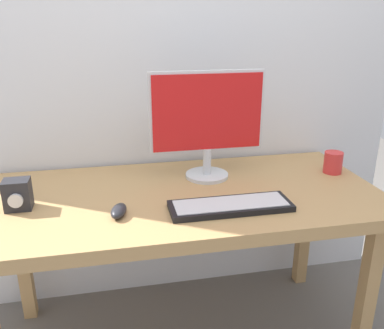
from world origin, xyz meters
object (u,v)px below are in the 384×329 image
Objects in this scene: monitor at (207,120)px; mouse at (119,211)px; keyboard_primary at (230,206)px; audio_controller at (18,195)px; coffee_mug at (333,162)px; desk at (182,208)px.

monitor is 0.57m from mouse.
mouse reaches higher than keyboard_primary.
monitor is 4.34× the size of audio_controller.
coffee_mug is (0.58, -0.07, -0.21)m from monitor.
keyboard_primary is 0.79m from audio_controller.
audio_controller is 1.35m from coffee_mug.
desk is 0.74m from coffee_mug.
coffee_mug is (0.72, 0.09, 0.12)m from desk.
audio_controller is (-0.62, -0.02, 0.13)m from desk.
mouse is 0.39m from audio_controller.
monitor is 0.81m from audio_controller.
mouse is at bearing -20.12° from audio_controller.
coffee_mug is at bearing 6.98° from desk.
monitor is 0.43m from keyboard_primary.
desk is 3.56× the size of keyboard_primary.
coffee_mug is at bearing 4.78° from audio_controller.
audio_controller is at bearing 168.32° from keyboard_primary.
keyboard_primary is 0.64m from coffee_mug.
coffee_mug is at bearing 29.81° from mouse.
coffee_mug is at bearing 25.54° from keyboard_primary.
monitor is at bearing 13.51° from audio_controller.
audio_controller is at bearing 175.65° from mouse.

